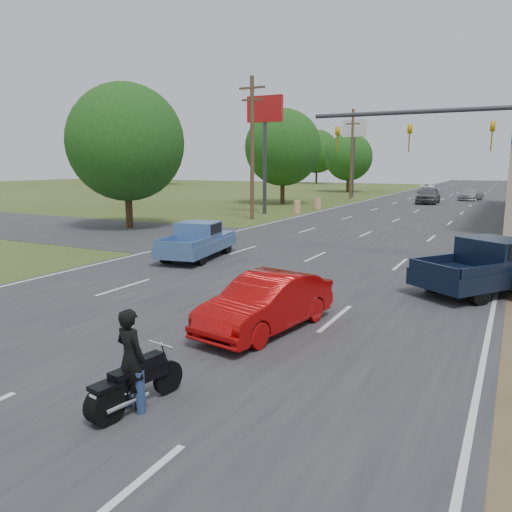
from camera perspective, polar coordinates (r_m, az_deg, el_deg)
The scene contains 22 objects.
main_road at distance 44.82m, azimuth 17.87°, elevation 4.90°, with size 15.00×180.00×0.02m, color #2D2D30.
cross_road at distance 23.60m, azimuth 8.56°, elevation 0.68°, with size 120.00×10.00×0.02m, color #2D2D30.
utility_pole_5 at distance 36.28m, azimuth -0.44°, elevation 12.60°, with size 2.00×0.28×10.00m.
utility_pole_6 at distance 58.55m, azimuth 10.90°, elevation 11.61°, with size 2.00×0.28×10.00m.
tree_0 at distance 32.28m, azimuth -14.64°, elevation 12.44°, with size 7.14×7.14×8.84m.
tree_1 at distance 50.61m, azimuth 3.09°, elevation 12.27°, with size 7.56×7.56×9.36m.
tree_2 at distance 73.31m, azimuth 10.54°, elevation 11.07°, with size 6.72×6.72×8.32m.
tree_4 at distance 100.80m, azimuth -11.00°, elevation 11.91°, with size 9.24×9.24×11.44m.
tree_6 at distance 105.91m, azimuth 6.98°, elevation 11.77°, with size 8.82×8.82×10.92m.
barrel_2 at distance 41.40m, azimuth 4.72°, elevation 5.63°, with size 0.56×0.56×1.00m, color orange.
barrel_3 at distance 44.99m, azimuth 7.07°, elevation 5.97°, with size 0.56×0.56×1.00m, color orange.
pole_sign_left_near at distance 40.40m, azimuth 1.02°, elevation 15.01°, with size 3.00×0.35×9.20m.
pole_sign_left_far at distance 62.74m, azimuth 11.15°, elevation 13.21°, with size 3.00×0.35×9.20m.
signal_mast at distance 21.09m, azimuth 23.44°, elevation 11.88°, with size 9.12×0.40×7.00m.
red_convertible at distance 12.04m, azimuth 1.20°, elevation -5.44°, with size 1.43×4.10×1.35m, color #A00707.
motorcycle at distance 8.57m, azimuth -14.18°, elevation -14.28°, with size 0.69×1.91×0.97m.
rider at distance 8.44m, azimuth -14.10°, elevation -11.84°, with size 0.59×0.39×1.63m, color black.
blue_pickup at distance 21.46m, azimuth -6.58°, elevation 1.86°, with size 2.58×4.93×1.56m.
navy_pickup at distance 17.28m, azimuth 25.57°, elevation -0.94°, with size 4.57×5.35×1.71m.
distant_car_grey at distance 53.87m, azimuth 19.10°, elevation 6.58°, with size 2.01×4.99×1.70m, color #56565B.
distant_car_silver at distance 60.60m, azimuth 23.35°, elevation 6.51°, with size 1.89×4.66×1.35m, color #A1A0A5.
distant_car_white at distance 75.39m, azimuth 18.88°, elevation 7.39°, with size 2.13×4.62×1.28m, color white.
Camera 1 is at (7.54, -4.00, 3.98)m, focal length 35.00 mm.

